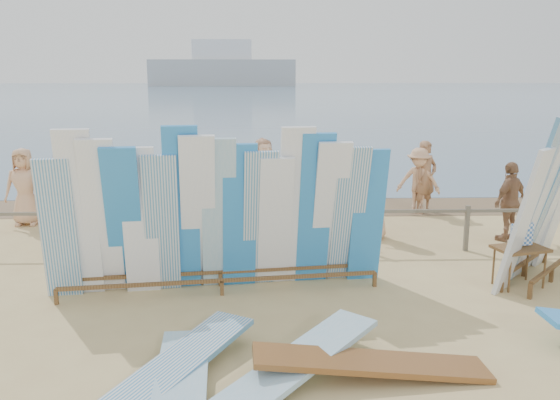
{
  "coord_description": "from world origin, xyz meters",
  "views": [
    {
      "loc": [
        0.03,
        -8.0,
        3.36
      ],
      "look_at": [
        0.37,
        2.96,
        1.05
      ],
      "focal_mm": 38.0,
      "sensor_mm": 36.0,
      "label": 1
    }
  ],
  "objects_px": {
    "beach_chair_right": "(318,226)",
    "beachgoer_6": "(375,202)",
    "beachgoer_4": "(197,196)",
    "flat_board_c": "(371,377)",
    "flat_board_b": "(292,381)",
    "stroller": "(341,217)",
    "beachgoer_5": "(263,173)",
    "vendor_table": "(519,265)",
    "beachgoer_7": "(426,177)",
    "main_surfboard_rack": "(219,218)",
    "beachgoer_extra_1": "(61,185)",
    "beachgoer_2": "(119,203)",
    "flat_board_e": "(170,382)",
    "beachgoer_0": "(24,187)",
    "side_surfboard_rack": "(543,207)",
    "beach_chair_left": "(256,226)",
    "beachgoer_3": "(159,195)",
    "beachgoer_10": "(510,202)",
    "beachgoer_9": "(419,181)"
  },
  "relations": [
    {
      "from": "beach_chair_right",
      "to": "beachgoer_6",
      "type": "height_order",
      "value": "beachgoer_6"
    },
    {
      "from": "beachgoer_4",
      "to": "flat_board_c",
      "type": "bearing_deg",
      "value": -116.59
    },
    {
      "from": "flat_board_b",
      "to": "flat_board_c",
      "type": "relative_size",
      "value": 1.0
    },
    {
      "from": "stroller",
      "to": "beachgoer_5",
      "type": "xyz_separation_m",
      "value": [
        -1.64,
        2.71,
        0.5
      ]
    },
    {
      "from": "stroller",
      "to": "beachgoer_6",
      "type": "xyz_separation_m",
      "value": [
        0.67,
        -0.27,
        0.38
      ]
    },
    {
      "from": "vendor_table",
      "to": "beachgoer_7",
      "type": "distance_m",
      "value": 5.3
    },
    {
      "from": "main_surfboard_rack",
      "to": "beachgoer_extra_1",
      "type": "bearing_deg",
      "value": 122.46
    },
    {
      "from": "stroller",
      "to": "beachgoer_5",
      "type": "height_order",
      "value": "beachgoer_5"
    },
    {
      "from": "flat_board_c",
      "to": "beachgoer_5",
      "type": "distance_m",
      "value": 8.93
    },
    {
      "from": "vendor_table",
      "to": "beachgoer_2",
      "type": "relative_size",
      "value": 0.66
    },
    {
      "from": "beachgoer_2",
      "to": "flat_board_e",
      "type": "bearing_deg",
      "value": 109.79
    },
    {
      "from": "flat_board_b",
      "to": "beachgoer_extra_1",
      "type": "xyz_separation_m",
      "value": [
        -5.05,
        7.79,
        0.83
      ]
    },
    {
      "from": "vendor_table",
      "to": "beachgoer_0",
      "type": "height_order",
      "value": "beachgoer_0"
    },
    {
      "from": "flat_board_b",
      "to": "stroller",
      "type": "xyz_separation_m",
      "value": [
        1.36,
        6.17,
        0.41
      ]
    },
    {
      "from": "beach_chair_right",
      "to": "beachgoer_0",
      "type": "bearing_deg",
      "value": 147.14
    },
    {
      "from": "beachgoer_2",
      "to": "beachgoer_4",
      "type": "bearing_deg",
      "value": -154.68
    },
    {
      "from": "beachgoer_2",
      "to": "beachgoer_7",
      "type": "xyz_separation_m",
      "value": [
        6.95,
        2.42,
        0.09
      ]
    },
    {
      "from": "side_surfboard_rack",
      "to": "beach_chair_left",
      "type": "distance_m",
      "value": 5.5
    },
    {
      "from": "flat_board_e",
      "to": "beach_chair_right",
      "type": "distance_m",
      "value": 6.41
    },
    {
      "from": "vendor_table",
      "to": "flat_board_e",
      "type": "relative_size",
      "value": 0.39
    },
    {
      "from": "beachgoer_4",
      "to": "beachgoer_7",
      "type": "distance_m",
      "value": 5.72
    },
    {
      "from": "flat_board_b",
      "to": "beachgoer_0",
      "type": "relative_size",
      "value": 1.53
    },
    {
      "from": "flat_board_b",
      "to": "beachgoer_extra_1",
      "type": "distance_m",
      "value": 9.32
    },
    {
      "from": "main_surfboard_rack",
      "to": "beachgoer_extra_1",
      "type": "height_order",
      "value": "main_surfboard_rack"
    },
    {
      "from": "side_surfboard_rack",
      "to": "beachgoer_5",
      "type": "xyz_separation_m",
      "value": [
        -4.57,
        5.61,
        -0.33
      ]
    },
    {
      "from": "side_surfboard_rack",
      "to": "beachgoer_3",
      "type": "bearing_deg",
      "value": 105.95
    },
    {
      "from": "beach_chair_right",
      "to": "beachgoer_10",
      "type": "bearing_deg",
      "value": -27.81
    },
    {
      "from": "beach_chair_left",
      "to": "beachgoer_5",
      "type": "relative_size",
      "value": 0.52
    },
    {
      "from": "beach_chair_left",
      "to": "beachgoer_9",
      "type": "height_order",
      "value": "beachgoer_9"
    },
    {
      "from": "side_surfboard_rack",
      "to": "beachgoer_5",
      "type": "bearing_deg",
      "value": 82.25
    },
    {
      "from": "beach_chair_left",
      "to": "beachgoer_7",
      "type": "bearing_deg",
      "value": 27.62
    },
    {
      "from": "beachgoer_10",
      "to": "beachgoer_3",
      "type": "bearing_deg",
      "value": -43.16
    },
    {
      "from": "beachgoer_9",
      "to": "flat_board_e",
      "type": "bearing_deg",
      "value": -99.59
    },
    {
      "from": "flat_board_c",
      "to": "beachgoer_0",
      "type": "height_order",
      "value": "beachgoer_0"
    },
    {
      "from": "beachgoer_3",
      "to": "beachgoer_0",
      "type": "relative_size",
      "value": 0.89
    },
    {
      "from": "beachgoer_2",
      "to": "beachgoer_6",
      "type": "bearing_deg",
      "value": -177.03
    },
    {
      "from": "side_surfboard_rack",
      "to": "beachgoer_extra_1",
      "type": "xyz_separation_m",
      "value": [
        -9.35,
        4.52,
        -0.41
      ]
    },
    {
      "from": "beach_chair_right",
      "to": "stroller",
      "type": "xyz_separation_m",
      "value": [
        0.51,
        0.13,
        0.17
      ]
    },
    {
      "from": "beachgoer_7",
      "to": "vendor_table",
      "type": "bearing_deg",
      "value": -120.27
    },
    {
      "from": "side_surfboard_rack",
      "to": "beach_chair_right",
      "type": "distance_m",
      "value": 4.54
    },
    {
      "from": "flat_board_e",
      "to": "beachgoer_7",
      "type": "bearing_deg",
      "value": 88.8
    },
    {
      "from": "beachgoer_10",
      "to": "beachgoer_extra_1",
      "type": "bearing_deg",
      "value": -46.64
    },
    {
      "from": "flat_board_c",
      "to": "beachgoer_extra_1",
      "type": "height_order",
      "value": "beachgoer_extra_1"
    },
    {
      "from": "beachgoer_3",
      "to": "beachgoer_0",
      "type": "bearing_deg",
      "value": -157.35
    },
    {
      "from": "stroller",
      "to": "beachgoer_3",
      "type": "distance_m",
      "value": 4.01
    },
    {
      "from": "flat_board_e",
      "to": "beachgoer_2",
      "type": "relative_size",
      "value": 1.68
    },
    {
      "from": "main_surfboard_rack",
      "to": "flat_board_b",
      "type": "distance_m",
      "value": 3.28
    },
    {
      "from": "beachgoer_9",
      "to": "beachgoer_0",
      "type": "bearing_deg",
      "value": -153.23
    },
    {
      "from": "beach_chair_left",
      "to": "stroller",
      "type": "bearing_deg",
      "value": 7.21
    },
    {
      "from": "main_surfboard_rack",
      "to": "beachgoer_5",
      "type": "height_order",
      "value": "main_surfboard_rack"
    }
  ]
}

